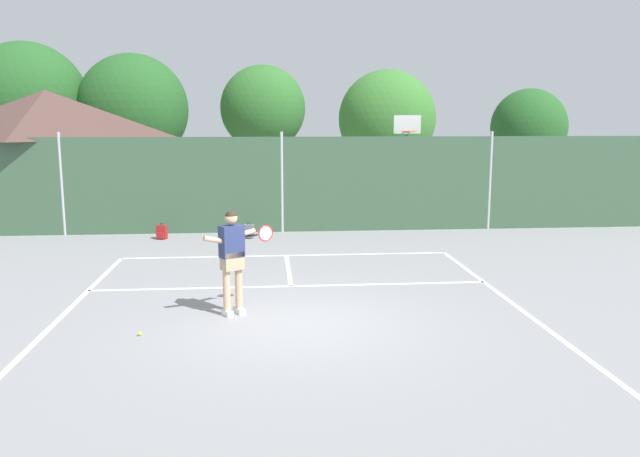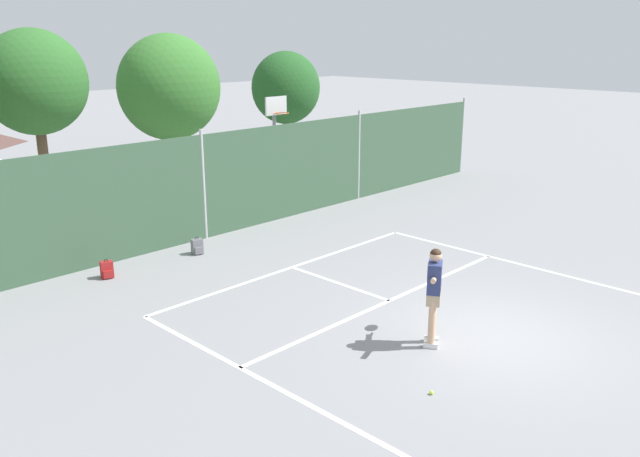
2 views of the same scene
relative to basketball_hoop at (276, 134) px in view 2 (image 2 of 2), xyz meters
name	(u,v)px [view 2 (image 2 of 2)]	position (x,y,z in m)	size (l,w,h in m)	color
ground_plane	(493,336)	(-4.20, -10.66, -2.31)	(120.00, 120.00, 0.00)	gray
court_markings	(463,326)	(-4.20, -10.02, -2.31)	(8.30, 11.10, 0.01)	white
chainlink_fence	(204,187)	(-4.20, -1.66, -0.86)	(26.09, 0.09, 3.05)	#38563D
basketball_hoop	(276,134)	(0.00, 0.00, 0.00)	(0.90, 0.67, 3.55)	#9E9EA3
tennis_player	(434,288)	(-5.29, -10.02, -1.20)	(1.21, 0.87, 1.85)	silver
tennis_ball	(432,393)	(-6.73, -11.04, -2.28)	(0.07, 0.07, 0.07)	#CCE033
backpack_red	(107,270)	(-7.71, -2.59, -2.12)	(0.32, 0.30, 0.46)	maroon
backpack_grey	(197,247)	(-5.20, -2.66, -2.12)	(0.31, 0.29, 0.46)	slate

